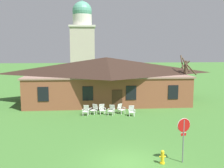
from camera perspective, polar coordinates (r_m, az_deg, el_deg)
The scene contains 12 objects.
ground_plane at distance 15.06m, azimuth 3.58°, elevation -17.29°, with size 200.00×200.00×0.00m, color #3D702D.
brick_building at distance 31.67m, azimuth -1.26°, elevation 1.24°, with size 18.92×10.40×5.32m.
dome_tower at distance 53.31m, azimuth -6.54°, elevation 9.07°, with size 5.18×5.18×16.61m.
stop_sign at distance 15.07m, azimuth 15.62°, elevation -10.09°, with size 0.79×0.21×2.57m.
lawn_chair_by_porch at distance 24.99m, azimuth -5.81°, elevation -5.78°, with size 0.72×0.76×0.96m.
lawn_chair_near_door at distance 25.35m, azimuth -4.01°, elevation -5.56°, with size 0.85×0.87×0.96m.
lawn_chair_left_end at distance 25.36m, azimuth -2.23°, elevation -5.54°, with size 0.70×0.74×0.96m.
lawn_chair_middle at distance 25.01m, azimuth -0.09°, elevation -5.73°, with size 0.80×0.84×0.96m.
lawn_chair_right_end at distance 25.55m, azimuth 1.96°, elevation -5.44°, with size 0.84×0.87×0.96m.
lawn_chair_far_side at distance 24.77m, azimuth 4.37°, elevation -5.89°, with size 0.66×0.69×0.96m.
bare_tree_beside_building at distance 31.65m, azimuth 15.98°, elevation 1.30°, with size 1.86×1.92×5.59m.
fire_hydrant at distance 15.17m, azimuth 11.14°, elevation -15.67°, with size 0.36×0.28×0.79m.
Camera 1 is at (-2.10, -13.46, 6.42)m, focal length 41.18 mm.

